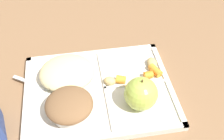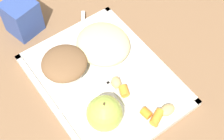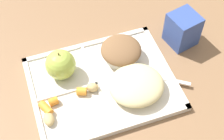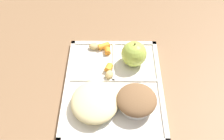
# 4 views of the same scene
# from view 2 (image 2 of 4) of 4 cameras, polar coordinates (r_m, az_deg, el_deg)

# --- Properties ---
(ground) EXTENTS (6.00, 6.00, 0.00)m
(ground) POSITION_cam_2_polar(r_m,az_deg,el_deg) (0.76, -1.32, -2.03)
(ground) COLOR #846042
(lunch_tray) EXTENTS (0.34, 0.27, 0.02)m
(lunch_tray) POSITION_cam_2_polar(r_m,az_deg,el_deg) (0.75, -1.31, -1.80)
(lunch_tray) COLOR silver
(lunch_tray) RESTS_ON ground
(green_apple) EXTENTS (0.07, 0.07, 0.08)m
(green_apple) POSITION_cam_2_polar(r_m,az_deg,el_deg) (0.66, -1.28, -7.40)
(green_apple) COLOR #A8C14C
(green_apple) RESTS_ON lunch_tray
(bran_muffin) EXTENTS (0.10, 0.10, 0.05)m
(bran_muffin) POSITION_cam_2_polar(r_m,az_deg,el_deg) (0.74, -8.11, 0.91)
(bran_muffin) COLOR silver
(bran_muffin) RESTS_ON lunch_tray
(carrot_slice_near_corner) EXTENTS (0.03, 0.04, 0.02)m
(carrot_slice_near_corner) POSITION_cam_2_polar(r_m,az_deg,el_deg) (0.70, 7.68, -8.04)
(carrot_slice_near_corner) COLOR orange
(carrot_slice_near_corner) RESTS_ON lunch_tray
(carrot_slice_back) EXTENTS (0.03, 0.03, 0.02)m
(carrot_slice_back) POSITION_cam_2_polar(r_m,az_deg,el_deg) (0.72, 2.08, -3.61)
(carrot_slice_back) COLOR orange
(carrot_slice_back) RESTS_ON lunch_tray
(carrot_slice_large) EXTENTS (0.02, 0.02, 0.02)m
(carrot_slice_large) POSITION_cam_2_polar(r_m,az_deg,el_deg) (0.70, 5.86, -7.36)
(carrot_slice_large) COLOR orange
(carrot_slice_large) RESTS_ON lunch_tray
(potato_chunk_small) EXTENTS (0.03, 0.03, 0.02)m
(potato_chunk_small) POSITION_cam_2_polar(r_m,az_deg,el_deg) (0.73, 0.70, -2.13)
(potato_chunk_small) COLOR tan
(potato_chunk_small) RESTS_ON lunch_tray
(potato_chunk_large) EXTENTS (0.03, 0.04, 0.02)m
(potato_chunk_large) POSITION_cam_2_polar(r_m,az_deg,el_deg) (0.71, 9.43, -6.75)
(potato_chunk_large) COLOR tan
(potato_chunk_large) RESTS_ON lunch_tray
(egg_noodle_pile) EXTENTS (0.13, 0.12, 0.04)m
(egg_noodle_pile) POSITION_cam_2_polar(r_m,az_deg,el_deg) (0.78, -1.51, 4.49)
(egg_noodle_pile) COLOR beige
(egg_noodle_pile) RESTS_ON lunch_tray
(meatball_front) EXTENTS (0.03, 0.03, 0.03)m
(meatball_front) POSITION_cam_2_polar(r_m,az_deg,el_deg) (0.78, -2.55, 4.25)
(meatball_front) COLOR #755B4C
(meatball_front) RESTS_ON lunch_tray
(meatball_center) EXTENTS (0.04, 0.04, 0.04)m
(meatball_center) POSITION_cam_2_polar(r_m,az_deg,el_deg) (0.79, -1.92, 5.02)
(meatball_center) COLOR #755B4C
(meatball_center) RESTS_ON lunch_tray
(meatball_back) EXTENTS (0.03, 0.03, 0.03)m
(meatball_back) POSITION_cam_2_polar(r_m,az_deg,el_deg) (0.78, -1.71, 3.80)
(meatball_back) COLOR brown
(meatball_back) RESTS_ON lunch_tray
(plastic_fork) EXTENTS (0.13, 0.10, 0.00)m
(plastic_fork) POSITION_cam_2_polar(r_m,az_deg,el_deg) (0.82, -5.05, 5.52)
(plastic_fork) COLOR silver
(plastic_fork) RESTS_ON lunch_tray
(milk_carton) EXTENTS (0.08, 0.08, 0.09)m
(milk_carton) POSITION_cam_2_polar(r_m,az_deg,el_deg) (0.84, -15.11, 8.72)
(milk_carton) COLOR #334C99
(milk_carton) RESTS_ON ground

